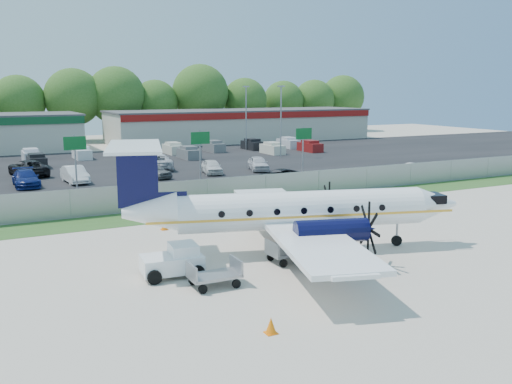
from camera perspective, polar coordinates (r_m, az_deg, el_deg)
name	(u,v)px	position (r m, az deg, el deg)	size (l,w,h in m)	color
ground	(306,251)	(31.20, 5.07, -5.92)	(170.00, 170.00, 0.00)	beige
grass_verge	(218,210)	(41.52, -3.79, -1.80)	(170.00, 4.00, 0.02)	#2D561E
access_road	(185,194)	(47.90, -7.13, -0.22)	(170.00, 8.00, 0.02)	black
parking_lot	(122,165)	(67.79, -13.27, 2.66)	(170.00, 32.00, 0.02)	black
perimeter_fence	(208,192)	(43.13, -4.86, -0.01)	(120.00, 0.06, 1.99)	gray
building_east	(241,125)	(97.07, -1.47, 6.71)	(44.40, 12.40, 5.24)	beige
sign_left	(75,152)	(49.12, -17.63, 3.88)	(1.80, 0.26, 5.00)	gray
sign_mid	(200,146)	(52.08, -5.60, 4.65)	(1.80, 0.26, 5.00)	gray
sign_right	(303,141)	(57.03, 4.77, 5.15)	(1.80, 0.26, 5.00)	gray
light_pole_ne	(281,116)	(72.93, 2.50, 7.56)	(0.90, 0.35, 9.09)	gray
light_pole_se	(246,113)	(81.76, -1.00, 7.87)	(0.90, 0.35, 9.09)	gray
tree_line	(71,141)	(100.95, -18.00, 4.85)	(112.00, 6.00, 14.00)	#305A1A
aircraft	(294,210)	(30.55, 3.84, -1.82)	(19.40, 18.94, 5.93)	white
pushback_tug	(174,261)	(27.20, -8.16, -6.83)	(2.96, 2.26, 1.51)	white
baggage_cart_near	(214,275)	(25.62, -4.19, -8.25)	(2.28, 1.41, 1.18)	gray
baggage_cart_far	(291,251)	(29.14, 3.47, -5.92)	(2.33, 1.45, 1.20)	gray
cone_port_wing	(271,326)	(21.04, 1.50, -13.23)	(0.43, 0.43, 0.61)	orange
cone_starboard_wing	(164,225)	(36.08, -9.16, -3.30)	(0.43, 0.43, 0.61)	orange
road_car_mid	(279,183)	(53.07, 2.33, 0.86)	(2.23, 4.83, 1.34)	black
road_car_east	(416,177)	(59.06, 15.75, 1.44)	(1.51, 4.32, 1.42)	silver
parked_car_a	(27,187)	(55.29, -21.97, 0.50)	(2.12, 5.22, 1.52)	navy
parked_car_b	(75,183)	(56.04, -17.62, 0.89)	(1.66, 4.77, 1.57)	silver
parked_car_c	(154,178)	(57.11, -10.13, 1.38)	(1.73, 4.30, 1.46)	#595B5E
parked_car_d	(212,174)	(59.22, -4.42, 1.82)	(1.74, 4.32, 1.47)	silver
parked_car_e	(258,171)	(61.37, 0.22, 2.15)	(1.83, 4.55, 1.55)	silver
parked_car_f	(29,176)	(61.92, -21.77, 1.49)	(2.75, 5.96, 1.66)	black
parked_car_g	(158,169)	(63.21, -9.77, 2.24)	(2.86, 6.20, 1.72)	silver
far_parking_rows	(112,160)	(72.62, -14.23, 3.10)	(56.00, 10.00, 1.60)	gray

